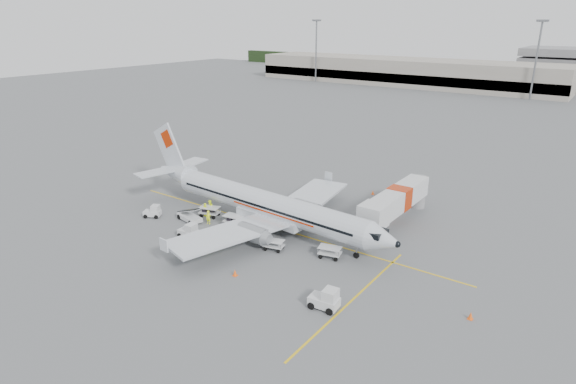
# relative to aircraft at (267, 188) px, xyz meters

# --- Properties ---
(ground) EXTENTS (360.00, 360.00, 0.00)m
(ground) POSITION_rel_aircraft_xyz_m (1.12, 0.49, -4.82)
(ground) COLOR #56595B
(stripe_lead) EXTENTS (44.00, 0.20, 0.01)m
(stripe_lead) POSITION_rel_aircraft_xyz_m (1.12, 0.49, -4.81)
(stripe_lead) COLOR yellow
(stripe_lead) RESTS_ON ground
(stripe_cross) EXTENTS (0.20, 20.00, 0.01)m
(stripe_cross) POSITION_rel_aircraft_xyz_m (15.12, -7.51, -4.81)
(stripe_cross) COLOR yellow
(stripe_cross) RESTS_ON ground
(terminal_west) EXTENTS (110.00, 22.00, 9.00)m
(terminal_west) POSITION_rel_aircraft_xyz_m (-38.88, 130.49, -0.32)
(terminal_west) COLOR gray
(terminal_west) RESTS_ON ground
(treeline) EXTENTS (300.00, 3.00, 6.00)m
(treeline) POSITION_rel_aircraft_xyz_m (1.12, 175.49, -1.82)
(treeline) COLOR black
(treeline) RESTS_ON ground
(mast_west) EXTENTS (3.20, 1.20, 22.00)m
(mast_west) POSITION_rel_aircraft_xyz_m (-68.88, 118.49, 6.18)
(mast_west) COLOR slate
(mast_west) RESTS_ON ground
(mast_center) EXTENTS (3.20, 1.20, 22.00)m
(mast_center) POSITION_rel_aircraft_xyz_m (6.12, 118.49, 6.18)
(mast_center) COLOR slate
(mast_center) RESTS_ON ground
(aircraft) EXTENTS (36.67, 29.62, 9.64)m
(aircraft) POSITION_rel_aircraft_xyz_m (0.00, 0.00, 0.00)
(aircraft) COLOR silver
(aircraft) RESTS_ON ground
(jet_bridge) EXTENTS (3.20, 16.28, 4.27)m
(jet_bridge) POSITION_rel_aircraft_xyz_m (11.45, 9.93, -2.68)
(jet_bridge) COLOR silver
(jet_bridge) RESTS_ON ground
(belt_loader) EXTENTS (4.87, 2.65, 2.50)m
(belt_loader) POSITION_rel_aircraft_xyz_m (-8.60, -3.82, -3.57)
(belt_loader) COLOR silver
(belt_loader) RESTS_ON ground
(tug_fore) EXTENTS (2.55, 1.62, 1.88)m
(tug_fore) POSITION_rel_aircraft_xyz_m (13.76, -10.14, -3.88)
(tug_fore) COLOR silver
(tug_fore) RESTS_ON ground
(tug_mid) EXTENTS (2.22, 1.40, 1.64)m
(tug_mid) POSITION_rel_aircraft_xyz_m (-5.40, -7.06, -4.00)
(tug_mid) COLOR silver
(tug_mid) RESTS_ON ground
(tug_aft) EXTENTS (2.24, 1.92, 1.50)m
(tug_aft) POSITION_rel_aircraft_xyz_m (-13.14, -5.57, -4.07)
(tug_aft) COLOR silver
(tug_aft) RESTS_ON ground
(cart_loaded_a) EXTENTS (2.64, 1.78, 1.29)m
(cart_loaded_a) POSITION_rel_aircraft_xyz_m (-3.33, -1.85, -4.17)
(cart_loaded_a) COLOR silver
(cart_loaded_a) RESTS_ON ground
(cart_loaded_b) EXTENTS (2.69, 2.04, 1.24)m
(cart_loaded_b) POSITION_rel_aircraft_xyz_m (-7.60, -1.51, -4.20)
(cart_loaded_b) COLOR silver
(cart_loaded_b) RESTS_ON ground
(cart_empty_a) EXTENTS (2.31, 1.69, 1.08)m
(cart_empty_a) POSITION_rel_aircraft_xyz_m (4.01, -4.08, -4.28)
(cart_empty_a) COLOR silver
(cart_empty_a) RESTS_ON ground
(cart_empty_b) EXTENTS (2.48, 1.83, 1.16)m
(cart_empty_b) POSITION_rel_aircraft_xyz_m (9.58, -2.21, -4.24)
(cart_empty_b) COLOR silver
(cart_empty_b) RESTS_ON ground
(cone_nose) EXTENTS (0.41, 0.41, 0.68)m
(cone_nose) POSITION_rel_aircraft_xyz_m (24.02, -4.73, -4.48)
(cone_nose) COLOR #FF5811
(cone_nose) RESTS_ON ground
(cone_port) EXTENTS (0.37, 0.37, 0.60)m
(cone_port) POSITION_rel_aircraft_xyz_m (4.89, 16.99, -4.52)
(cone_port) COLOR #FF5811
(cone_port) RESTS_ON ground
(cone_stbd) EXTENTS (0.41, 0.41, 0.67)m
(cone_stbd) POSITION_rel_aircraft_xyz_m (4.31, -10.41, -4.48)
(cone_stbd) COLOR #FF5811
(cone_stbd) RESTS_ON ground
(crew_a) EXTENTS (0.66, 0.49, 1.63)m
(crew_a) POSITION_rel_aircraft_xyz_m (-6.15, -3.17, -4.00)
(crew_a) COLOR #E5F719
(crew_a) RESTS_ON ground
(crew_b) EXTENTS (1.08, 1.13, 1.85)m
(crew_b) POSITION_rel_aircraft_xyz_m (-7.99, -1.01, -3.89)
(crew_b) COLOR #E5F719
(crew_b) RESTS_ON ground
(crew_c) EXTENTS (0.63, 1.09, 1.67)m
(crew_c) POSITION_rel_aircraft_xyz_m (-1.28, -8.36, -3.98)
(crew_c) COLOR #E5F719
(crew_c) RESTS_ON ground
(crew_d) EXTENTS (1.02, 0.46, 1.70)m
(crew_d) POSITION_rel_aircraft_xyz_m (-8.05, -1.74, -3.97)
(crew_d) COLOR #E5F719
(crew_d) RESTS_ON ground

